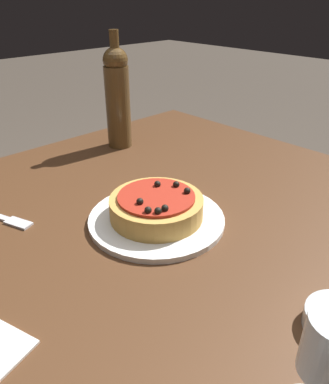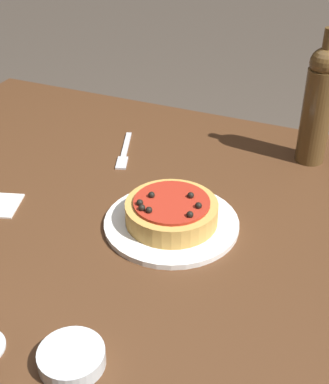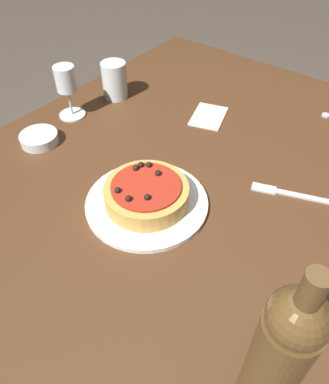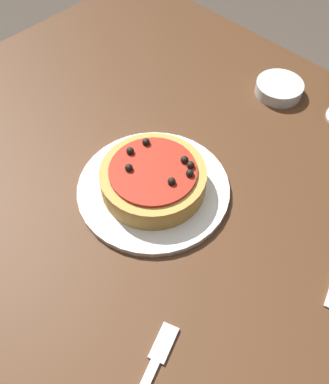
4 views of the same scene
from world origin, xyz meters
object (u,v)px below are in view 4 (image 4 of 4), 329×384
object	(u,v)px
dining_table	(193,252)
fork	(148,378)
dinner_plate	(153,189)
pizza	(153,179)
side_bowl	(279,88)

from	to	relation	value
dining_table	fork	xyz separation A→B (m)	(0.12, -0.23, 0.08)
dinner_plate	pizza	bearing A→B (deg)	79.79
side_bowl	fork	distance (m)	0.67
side_bowl	dining_table	bearing A→B (deg)	-74.33
side_bowl	fork	xyz separation A→B (m)	(0.23, -0.63, -0.01)
pizza	side_bowl	xyz separation A→B (m)	(0.00, 0.39, -0.02)
pizza	side_bowl	distance (m)	0.39
fork	dining_table	bearing A→B (deg)	7.02
dinner_plate	side_bowl	distance (m)	0.39
dining_table	pizza	world-z (taller)	pizza
dinner_plate	side_bowl	size ratio (longest dim) A/B	2.71
dining_table	fork	bearing A→B (deg)	-62.73
side_bowl	pizza	bearing A→B (deg)	-90.34
pizza	side_bowl	size ratio (longest dim) A/B	1.85
pizza	side_bowl	world-z (taller)	pizza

